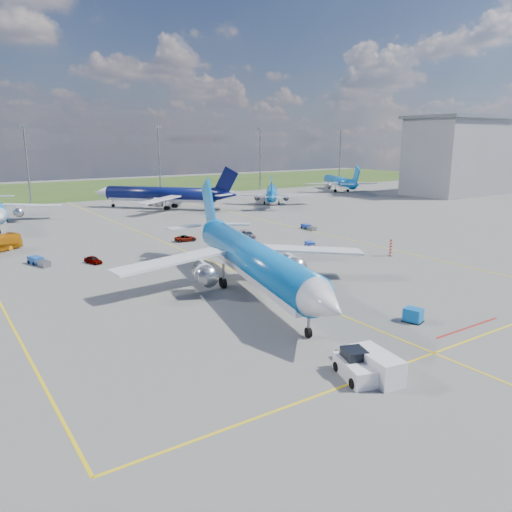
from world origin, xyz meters
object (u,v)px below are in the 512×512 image
service_car_c (248,234)px  baggage_tug_e (308,227)px  warning_post (391,247)px  bg_jet_n (161,209)px  pushback_tug (357,367)px  service_car_b (186,238)px  main_airliner (253,292)px  baggage_tug_w (311,246)px  uld_container (413,315)px  bg_jet_ene (339,191)px  service_car_a (93,260)px  service_van (377,365)px  baggage_tug_c (39,261)px  bg_jet_ne (272,203)px

service_car_c → baggage_tug_e: service_car_c is taller
warning_post → bg_jet_n: bg_jet_n is taller
pushback_tug → service_car_b: size_ratio=1.56×
main_airliner → pushback_tug: size_ratio=7.36×
main_airliner → baggage_tug_e: size_ratio=10.75×
bg_jet_n → service_car_b: (-14.15, -44.17, 0.57)m
baggage_tug_w → uld_container: bearing=-91.1°
bg_jet_ene → service_car_a: bearing=53.0°
service_van → service_car_c: 58.93m
bg_jet_n → baggage_tug_w: bearing=48.4°
bg_jet_n → main_airliner: size_ratio=0.92×
warning_post → pushback_tug: (-34.95, -27.39, -0.64)m
service_van → baggage_tug_w: (26.97, 40.13, -0.60)m
bg_jet_n → service_car_a: (-33.36, -51.69, 0.57)m
pushback_tug → service_car_b: bearing=96.3°
bg_jet_ene → uld_container: 134.44m
service_car_b → bg_jet_ene: bearing=-51.3°
service_car_b → baggage_tug_c: bearing=106.0°
bg_jet_ene → baggage_tug_w: bg_jet_ene is taller
bg_jet_ne → baggage_tug_w: bg_jet_ne is taller
warning_post → bg_jet_n: size_ratio=0.07×
service_van → baggage_tug_c: size_ratio=0.94×
bg_jet_ene → service_van: size_ratio=7.91×
bg_jet_n → service_car_a: 61.53m
baggage_tug_e → service_van: bearing=-119.4°
pushback_tug → baggage_tug_w: (28.17, 39.15, -0.41)m
bg_jet_ne → baggage_tug_w: size_ratio=7.73×
bg_jet_ene → service_car_a: 122.04m
service_van → baggage_tug_w: 48.35m
baggage_tug_e → service_car_c: bearing=-172.3°
bg_jet_ne → baggage_tug_e: (-18.98, -39.69, 0.45)m
service_car_c → service_van: bearing=-106.7°
pushback_tug → service_van: (1.19, -0.98, 0.19)m
service_car_b → baggage_tug_c: service_car_b is taller
bg_jet_ne → baggage_tug_c: bearing=65.1°
main_airliner → uld_container: size_ratio=26.45×
pushback_tug → baggage_tug_c: bearing=123.3°
warning_post → service_van: bearing=-140.0°
baggage_tug_c → baggage_tug_e: bearing=-14.3°
pushback_tug → baggage_tug_e: (39.62, 53.83, -0.41)m
baggage_tug_w → baggage_tug_c: size_ratio=0.87×
service_car_b → service_car_c: bearing=-98.8°
main_airliner → service_van: 24.96m
bg_jet_ne → main_airliner: size_ratio=0.73×
baggage_tug_c → main_airliner: bearing=-72.0°
main_airliner → service_car_a: 28.39m
warning_post → uld_container: warning_post is taller
bg_jet_n → baggage_tug_e: bg_jet_n is taller
main_airliner → service_car_c: 35.04m
bg_jet_ene → service_car_a: size_ratio=11.26×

